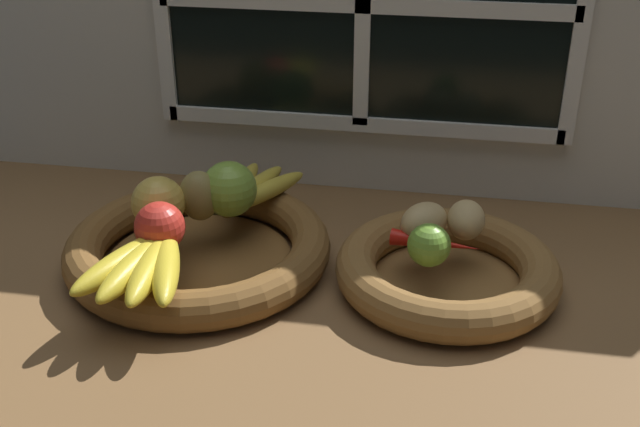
{
  "coord_description": "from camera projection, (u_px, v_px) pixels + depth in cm",
  "views": [
    {
      "loc": [
        13.99,
        -89.34,
        56.64
      ],
      "look_at": [
        -1.8,
        0.22,
        9.42
      ],
      "focal_mm": 43.4,
      "sensor_mm": 36.0,
      "label": 1
    }
  ],
  "objects": [
    {
      "name": "ground_plane",
      "position": [
        332.0,
        285.0,
        1.07
      ],
      "size": [
        140.0,
        90.0,
        3.0
      ],
      "primitive_type": "cube",
      "color": "brown"
    },
    {
      "name": "apple_red_front",
      "position": [
        160.0,
        227.0,
        1.01
      ],
      "size": [
        6.68,
        6.68,
        6.68
      ],
      "primitive_type": "sphere",
      "color": "red",
      "rests_on": "fruit_bowl_left"
    },
    {
      "name": "pear_brown",
      "position": [
        199.0,
        196.0,
        1.08
      ],
      "size": [
        5.7,
        5.38,
        7.33
      ],
      "primitive_type": "ellipsoid",
      "rotation": [
        0.0,
        0.0,
        0.02
      ],
      "color": "olive",
      "rests_on": "fruit_bowl_left"
    },
    {
      "name": "banana_bunch_front",
      "position": [
        144.0,
        264.0,
        0.95
      ],
      "size": [
        14.6,
        18.82,
        3.39
      ],
      "color": "gold",
      "rests_on": "fruit_bowl_left"
    },
    {
      "name": "potato_back",
      "position": [
        466.0,
        220.0,
        1.04
      ],
      "size": [
        5.3,
        7.03,
        5.09
      ],
      "primitive_type": "ellipsoid",
      "rotation": [
        0.0,
        0.0,
        4.68
      ],
      "color": "tan",
      "rests_on": "fruit_bowl_right"
    },
    {
      "name": "apple_green_back",
      "position": [
        229.0,
        189.0,
        1.09
      ],
      "size": [
        7.99,
        7.99,
        7.99
      ],
      "primitive_type": "sphere",
      "color": "#7AA338",
      "rests_on": "fruit_bowl_left"
    },
    {
      "name": "fruit_bowl_left",
      "position": [
        199.0,
        247.0,
        1.08
      ],
      "size": [
        37.03,
        37.03,
        5.42
      ],
      "color": "brown",
      "rests_on": "ground_plane"
    },
    {
      "name": "apple_golden_left",
      "position": [
        160.0,
        202.0,
        1.06
      ],
      "size": [
        7.43,
        7.43,
        7.43
      ],
      "primitive_type": "sphere",
      "color": "gold",
      "rests_on": "fruit_bowl_left"
    },
    {
      "name": "lime_near",
      "position": [
        429.0,
        245.0,
        0.97
      ],
      "size": [
        5.56,
        5.56,
        5.56
      ],
      "primitive_type": "sphere",
      "color": "#6B9E33",
      "rests_on": "fruit_bowl_right"
    },
    {
      "name": "chili_pepper",
      "position": [
        435.0,
        241.0,
        1.02
      ],
      "size": [
        11.85,
        3.67,
        2.33
      ],
      "primitive_type": "cone",
      "rotation": [
        0.0,
        1.57,
        -0.12
      ],
      "color": "red",
      "rests_on": "fruit_bowl_right"
    },
    {
      "name": "potato_oblong",
      "position": [
        424.0,
        222.0,
        1.03
      ],
      "size": [
        8.64,
        8.99,
        5.13
      ],
      "primitive_type": "ellipsoid",
      "rotation": [
        0.0,
        0.0,
        4.04
      ],
      "color": "tan",
      "rests_on": "fruit_bowl_right"
    },
    {
      "name": "banana_bunch_back",
      "position": [
        247.0,
        188.0,
        1.16
      ],
      "size": [
        14.63,
        17.27,
        2.69
      ],
      "color": "gold",
      "rests_on": "fruit_bowl_left"
    },
    {
      "name": "fruit_bowl_right",
      "position": [
        447.0,
        270.0,
        1.03
      ],
      "size": [
        29.85,
        29.85,
        5.42
      ],
      "color": "brown",
      "rests_on": "ground_plane"
    },
    {
      "name": "back_wall",
      "position": [
        365.0,
        22.0,
        1.2
      ],
      "size": [
        140.0,
        4.6,
        55.0
      ],
      "color": "silver",
      "rests_on": "ground_plane"
    }
  ]
}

